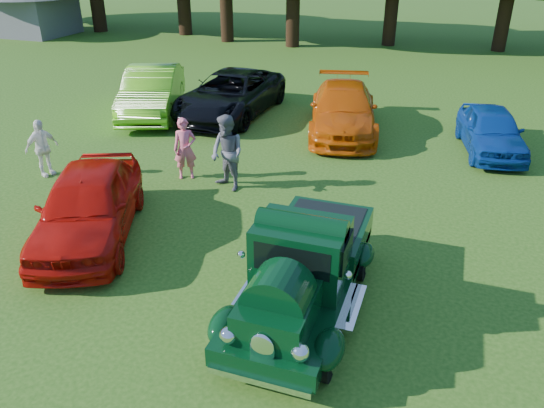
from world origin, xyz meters
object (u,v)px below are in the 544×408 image
(back_car_black, at_px, (231,94))
(back_car_blue, at_px, (491,130))
(red_convertible, at_px, (88,205))
(back_car_lime, at_px, (152,92))
(back_car_orange, at_px, (343,109))
(spectator_grey, at_px, (227,153))
(spectator_pink, at_px, (185,149))
(spectator_white, at_px, (42,148))
(hero_pickup, at_px, (304,270))

(back_car_black, distance_m, back_car_blue, 8.62)
(red_convertible, relative_size, back_car_lime, 0.89)
(back_car_orange, relative_size, spectator_grey, 2.68)
(back_car_lime, relative_size, back_car_orange, 0.97)
(spectator_pink, bearing_deg, spectator_grey, -39.30)
(red_convertible, relative_size, spectator_white, 2.88)
(back_car_blue, distance_m, spectator_white, 12.53)
(back_car_orange, distance_m, spectator_grey, 5.53)
(back_car_lime, height_order, back_car_blue, back_car_lime)
(red_convertible, relative_size, back_car_blue, 1.16)
(back_car_lime, xyz_separation_m, spectator_white, (0.08, -5.68, -0.05))
(hero_pickup, xyz_separation_m, back_car_orange, (-1.34, 9.20, -0.01))
(back_car_lime, height_order, back_car_black, back_car_lime)
(red_convertible, distance_m, spectator_pink, 3.44)
(back_car_lime, xyz_separation_m, spectator_pink, (3.69, -4.60, -0.00))
(hero_pickup, xyz_separation_m, spectator_white, (-8.02, 3.15, 0.02))
(back_car_orange, relative_size, spectator_white, 3.33)
(spectator_white, bearing_deg, back_car_blue, -41.36)
(hero_pickup, distance_m, back_car_orange, 9.30)
(spectator_grey, bearing_deg, spectator_pink, -163.68)
(red_convertible, relative_size, spectator_grey, 2.32)
(red_convertible, relative_size, back_car_orange, 0.86)
(hero_pickup, relative_size, spectator_pink, 2.73)
(spectator_pink, bearing_deg, hero_pickup, -71.73)
(back_car_lime, distance_m, back_car_orange, 6.77)
(spectator_white, bearing_deg, back_car_orange, -26.36)
(hero_pickup, relative_size, spectator_grey, 2.32)
(back_car_orange, xyz_separation_m, spectator_white, (-6.68, -6.05, 0.03))
(hero_pickup, distance_m, spectator_grey, 5.04)
(spectator_white, bearing_deg, hero_pickup, -89.95)
(hero_pickup, xyz_separation_m, red_convertible, (-4.87, 0.82, 0.00))
(back_car_lime, distance_m, spectator_white, 5.68)
(spectator_pink, height_order, spectator_grey, spectator_grey)
(back_car_orange, relative_size, spectator_pink, 3.15)
(back_car_lime, xyz_separation_m, spectator_grey, (5.00, -4.87, 0.14))
(hero_pickup, relative_size, back_car_black, 0.82)
(red_convertible, bearing_deg, spectator_grey, 37.14)
(back_car_orange, bearing_deg, red_convertible, -125.53)
(back_car_blue, xyz_separation_m, spectator_grey, (-6.23, -4.90, 0.30))
(red_convertible, xyz_separation_m, spectator_white, (-3.15, 2.32, 0.01))
(spectator_pink, bearing_deg, back_car_lime, 100.83)
(hero_pickup, height_order, back_car_blue, hero_pickup)
(hero_pickup, height_order, back_car_black, hero_pickup)
(back_car_blue, height_order, spectator_pink, spectator_pink)
(back_car_black, height_order, spectator_grey, spectator_grey)
(red_convertible, bearing_deg, back_car_black, 70.29)
(spectator_grey, bearing_deg, red_convertible, -91.67)
(back_car_lime, relative_size, spectator_grey, 2.59)
(back_car_lime, bearing_deg, back_car_black, -3.64)
(back_car_black, bearing_deg, back_car_orange, -5.25)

